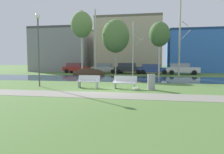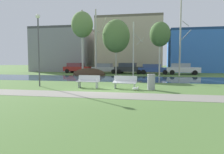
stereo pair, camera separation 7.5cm
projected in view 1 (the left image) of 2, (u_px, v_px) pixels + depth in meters
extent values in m
plane|color=#517538|center=(123.00, 78.00, 23.16)|extent=(120.00, 120.00, 0.00)
cube|color=gray|center=(96.00, 95.00, 11.48)|extent=(60.00, 2.08, 0.01)
cube|color=#2D475B|center=(121.00, 79.00, 21.85)|extent=(80.00, 7.10, 0.01)
ellipsoid|color=#423021|center=(89.00, 75.00, 27.29)|extent=(4.38, 3.40, 1.83)
cube|color=silver|center=(88.00, 82.00, 14.37)|extent=(1.63, 0.61, 0.05)
cube|color=silver|center=(89.00, 78.00, 14.62)|extent=(1.60, 0.21, 0.40)
cube|color=silver|center=(79.00, 84.00, 14.61)|extent=(0.08, 0.43, 0.45)
cube|color=silver|center=(97.00, 85.00, 14.27)|extent=(0.08, 0.43, 0.45)
cylinder|color=silver|center=(79.00, 79.00, 14.55)|extent=(0.06, 0.28, 0.04)
cylinder|color=silver|center=(97.00, 80.00, 14.21)|extent=(0.06, 0.28, 0.04)
cube|color=silver|center=(125.00, 82.00, 13.91)|extent=(1.63, 0.61, 0.16)
cube|color=silver|center=(125.00, 79.00, 14.16)|extent=(1.60, 0.21, 0.40)
cube|color=silver|center=(115.00, 85.00, 14.15)|extent=(0.08, 0.43, 0.45)
cube|color=silver|center=(134.00, 86.00, 13.82)|extent=(0.08, 0.43, 0.45)
cylinder|color=silver|center=(115.00, 80.00, 14.09)|extent=(0.06, 0.28, 0.04)
cylinder|color=silver|center=(134.00, 80.00, 13.75)|extent=(0.06, 0.28, 0.04)
cylinder|color=#999B9E|center=(151.00, 82.00, 13.46)|extent=(0.50, 0.50, 1.02)
torus|color=#5B5D5E|center=(151.00, 75.00, 13.42)|extent=(0.52, 0.52, 0.04)
ellipsoid|color=white|center=(136.00, 89.00, 13.12)|extent=(0.37, 0.17, 0.17)
sphere|color=white|center=(138.00, 87.00, 13.08)|extent=(0.12, 0.12, 0.12)
cone|color=gold|center=(139.00, 88.00, 13.07)|extent=(0.07, 0.04, 0.04)
cylinder|color=gold|center=(136.00, 90.00, 13.09)|extent=(0.01, 0.01, 0.10)
cylinder|color=gold|center=(136.00, 90.00, 13.15)|extent=(0.01, 0.01, 0.10)
cylinder|color=#4C4C51|center=(39.00, 53.00, 15.15)|extent=(0.10, 0.10, 4.96)
sphere|color=white|center=(38.00, 16.00, 14.94)|extent=(0.32, 0.32, 0.32)
cylinder|color=#BCB7A8|center=(82.00, 43.00, 27.07)|extent=(0.25, 0.25, 8.44)
ellipsoid|color=#668947|center=(82.00, 25.00, 26.88)|extent=(2.81, 2.81, 3.37)
cylinder|color=#BCB7A8|center=(95.00, 43.00, 26.57)|extent=(0.18, 0.18, 8.42)
cylinder|color=#BCB7A8|center=(103.00, 23.00, 26.82)|extent=(1.07, 1.53, 1.36)
cylinder|color=#BCB7A8|center=(98.00, 32.00, 25.82)|extent=(1.14, 1.11, 0.55)
cylinder|color=#BCB7A8|center=(116.00, 50.00, 26.79)|extent=(0.15, 0.15, 6.48)
ellipsoid|color=#567A3D|center=(116.00, 36.00, 26.65)|extent=(3.54, 3.54, 4.25)
cylinder|color=beige|center=(133.00, 49.00, 25.76)|extent=(0.16, 0.16, 6.68)
cylinder|color=beige|center=(140.00, 41.00, 26.07)|extent=(1.05, 1.50, 0.80)
cylinder|color=beige|center=(138.00, 38.00, 24.91)|extent=(1.14, 1.11, 1.03)
cylinder|color=beige|center=(159.00, 49.00, 25.45)|extent=(0.19, 0.19, 6.57)
ellipsoid|color=#4C7038|center=(160.00, 34.00, 25.31)|extent=(2.52, 2.52, 3.02)
cylinder|color=#BCB7A8|center=(180.00, 38.00, 25.71)|extent=(0.20, 0.20, 9.30)
cylinder|color=#BCB7A8|center=(186.00, 35.00, 26.06)|extent=(0.97, 1.37, 1.09)
cylinder|color=#BCB7A8|center=(185.00, 23.00, 24.98)|extent=(1.02, 1.00, 0.58)
cube|color=maroon|center=(77.00, 69.00, 32.12)|extent=(4.18, 2.03, 0.66)
cube|color=brown|center=(75.00, 65.00, 32.15)|extent=(2.38, 1.69, 0.57)
cylinder|color=black|center=(87.00, 71.00, 32.65)|extent=(0.65, 0.27, 0.64)
cylinder|color=black|center=(83.00, 71.00, 30.97)|extent=(0.65, 0.27, 0.64)
cylinder|color=black|center=(71.00, 71.00, 33.32)|extent=(0.65, 0.27, 0.64)
cylinder|color=black|center=(66.00, 71.00, 31.64)|extent=(0.65, 0.27, 0.64)
cube|color=#B2B5BC|center=(106.00, 69.00, 31.35)|extent=(4.25, 2.09, 0.63)
cube|color=gray|center=(104.00, 65.00, 31.38)|extent=(2.42, 1.74, 0.54)
cylinder|color=black|center=(116.00, 71.00, 31.90)|extent=(0.65, 0.27, 0.64)
cylinder|color=black|center=(113.00, 72.00, 30.17)|extent=(0.65, 0.27, 0.64)
cylinder|color=black|center=(99.00, 71.00, 32.58)|extent=(0.65, 0.27, 0.64)
cylinder|color=black|center=(95.00, 71.00, 30.85)|extent=(0.65, 0.27, 0.64)
cube|color=#282B30|center=(129.00, 69.00, 30.47)|extent=(4.47, 2.18, 0.68)
cube|color=#2F3648|center=(127.00, 65.00, 30.50)|extent=(2.54, 1.82, 0.57)
cylinder|color=black|center=(140.00, 71.00, 31.04)|extent=(0.65, 0.27, 0.64)
cylinder|color=black|center=(138.00, 72.00, 29.23)|extent=(0.65, 0.27, 0.64)
cylinder|color=black|center=(121.00, 71.00, 31.75)|extent=(0.65, 0.27, 0.64)
cylinder|color=black|center=(119.00, 72.00, 29.94)|extent=(0.65, 0.27, 0.64)
cube|color=#2D4793|center=(154.00, 70.00, 29.46)|extent=(4.56, 2.04, 0.62)
cube|color=#32457F|center=(151.00, 66.00, 29.50)|extent=(2.59, 1.69, 0.47)
cylinder|color=black|center=(165.00, 72.00, 29.95)|extent=(0.65, 0.27, 0.64)
cylinder|color=black|center=(164.00, 72.00, 28.28)|extent=(0.65, 0.27, 0.64)
cylinder|color=black|center=(144.00, 71.00, 30.68)|extent=(0.65, 0.27, 0.64)
cylinder|color=black|center=(143.00, 72.00, 29.01)|extent=(0.65, 0.27, 0.64)
cube|color=silver|center=(182.00, 70.00, 28.47)|extent=(4.49, 2.11, 0.68)
cube|color=#949AAC|center=(180.00, 65.00, 28.51)|extent=(2.56, 1.76, 0.55)
cylinder|color=black|center=(193.00, 72.00, 29.01)|extent=(0.65, 0.27, 0.64)
cylinder|color=black|center=(194.00, 73.00, 27.27)|extent=(0.65, 0.27, 0.64)
cylinder|color=black|center=(171.00, 72.00, 29.73)|extent=(0.65, 0.27, 0.64)
cylinder|color=black|center=(172.00, 72.00, 27.99)|extent=(0.65, 0.27, 0.64)
cube|color=gray|center=(65.00, 51.00, 38.85)|extent=(10.15, 8.39, 7.37)
cube|color=#48484B|center=(64.00, 30.00, 38.54)|extent=(10.15, 8.39, 0.40)
cube|color=#BCAD8E|center=(129.00, 46.00, 36.48)|extent=(11.06, 6.58, 8.91)
cube|color=#675F4E|center=(129.00, 19.00, 36.12)|extent=(11.06, 6.58, 0.40)
cube|color=#3870C6|center=(207.00, 52.00, 35.19)|extent=(12.81, 7.60, 6.64)
cube|color=navy|center=(208.00, 31.00, 34.91)|extent=(12.81, 7.60, 0.40)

